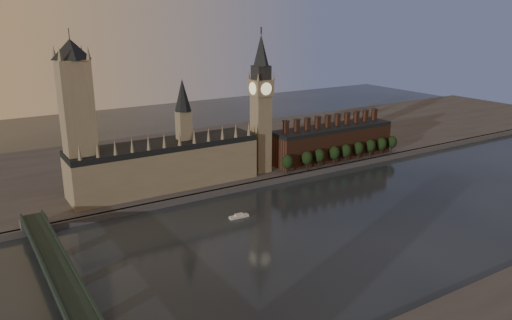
# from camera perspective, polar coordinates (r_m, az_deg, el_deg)

# --- Properties ---
(ground) EXTENTS (900.00, 900.00, 0.00)m
(ground) POSITION_cam_1_polar(r_m,az_deg,el_deg) (296.47, 10.51, -7.79)
(ground) COLOR black
(ground) RESTS_ON ground
(north_bank) EXTENTS (900.00, 182.00, 4.00)m
(north_bank) POSITION_cam_1_polar(r_m,az_deg,el_deg) (434.94, -5.40, 0.58)
(north_bank) COLOR #4A4B50
(north_bank) RESTS_ON ground
(palace_of_westminster) EXTENTS (130.00, 30.30, 74.00)m
(palace_of_westminster) POSITION_cam_1_polar(r_m,az_deg,el_deg) (348.89, -10.24, -0.26)
(palace_of_westminster) COLOR #81745C
(palace_of_westminster) RESTS_ON north_bank
(victoria_tower) EXTENTS (24.00, 24.00, 108.00)m
(victoria_tower) POSITION_cam_1_polar(r_m,az_deg,el_deg) (324.54, -19.73, 4.60)
(victoria_tower) COLOR #81745C
(victoria_tower) RESTS_ON north_bank
(big_ben) EXTENTS (15.00, 15.00, 107.00)m
(big_ben) POSITION_cam_1_polar(r_m,az_deg,el_deg) (369.70, 0.57, 6.55)
(big_ben) COLOR #81745C
(big_ben) RESTS_ON north_bank
(chimney_block) EXTENTS (110.00, 25.00, 37.00)m
(chimney_block) POSITION_cam_1_polar(r_m,az_deg,el_deg) (418.97, 8.65, 2.09)
(chimney_block) COLOR #4A2A1C
(chimney_block) RESTS_ON north_bank
(embankment_tree_0) EXTENTS (8.60, 8.60, 14.88)m
(embankment_tree_0) POSITION_cam_1_polar(r_m,az_deg,el_deg) (373.56, 3.62, -0.21)
(embankment_tree_0) COLOR black
(embankment_tree_0) RESTS_ON north_bank
(embankment_tree_1) EXTENTS (8.60, 8.60, 14.88)m
(embankment_tree_1) POSITION_cam_1_polar(r_m,az_deg,el_deg) (384.83, 5.85, 0.23)
(embankment_tree_1) COLOR black
(embankment_tree_1) RESTS_ON north_bank
(embankment_tree_2) EXTENTS (8.60, 8.60, 14.88)m
(embankment_tree_2) POSITION_cam_1_polar(r_m,az_deg,el_deg) (392.39, 7.23, 0.51)
(embankment_tree_2) COLOR black
(embankment_tree_2) RESTS_ON north_bank
(embankment_tree_3) EXTENTS (8.60, 8.60, 14.88)m
(embankment_tree_3) POSITION_cam_1_polar(r_m,az_deg,el_deg) (401.76, 8.94, 0.81)
(embankment_tree_3) COLOR black
(embankment_tree_3) RESTS_ON north_bank
(embankment_tree_4) EXTENTS (8.60, 8.60, 14.88)m
(embankment_tree_4) POSITION_cam_1_polar(r_m,az_deg,el_deg) (409.26, 10.23, 1.04)
(embankment_tree_4) COLOR black
(embankment_tree_4) RESTS_ON north_bank
(embankment_tree_5) EXTENTS (8.60, 8.60, 14.88)m
(embankment_tree_5) POSITION_cam_1_polar(r_m,az_deg,el_deg) (419.41, 11.60, 1.34)
(embankment_tree_5) COLOR black
(embankment_tree_5) RESTS_ON north_bank
(embankment_tree_6) EXTENTS (8.60, 8.60, 14.88)m
(embankment_tree_6) POSITION_cam_1_polar(r_m,az_deg,el_deg) (429.20, 12.92, 1.60)
(embankment_tree_6) COLOR black
(embankment_tree_6) RESTS_ON north_bank
(embankment_tree_7) EXTENTS (8.60, 8.60, 14.88)m
(embankment_tree_7) POSITION_cam_1_polar(r_m,az_deg,el_deg) (438.06, 14.14, 1.81)
(embankment_tree_7) COLOR black
(embankment_tree_7) RESTS_ON north_bank
(embankment_tree_8) EXTENTS (8.60, 8.60, 14.88)m
(embankment_tree_8) POSITION_cam_1_polar(r_m,az_deg,el_deg) (446.63, 15.27, 2.01)
(embankment_tree_8) COLOR black
(embankment_tree_8) RESTS_ON north_bank
(westminster_bridge) EXTENTS (14.00, 200.00, 11.55)m
(westminster_bridge) POSITION_cam_1_polar(r_m,az_deg,el_deg) (226.60, -20.38, -14.55)
(westminster_bridge) COLOR #1C2B26
(westminster_bridge) RESTS_ON ground
(river_boat) EXTENTS (12.45, 3.96, 2.47)m
(river_boat) POSITION_cam_1_polar(r_m,az_deg,el_deg) (307.17, -1.96, -6.43)
(river_boat) COLOR silver
(river_boat) RESTS_ON ground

